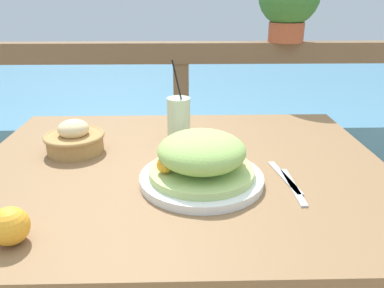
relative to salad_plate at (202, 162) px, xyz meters
name	(u,v)px	position (x,y,z in m)	size (l,w,h in m)	color
patio_table	(181,197)	(-0.05, 0.10, -0.15)	(1.11, 0.88, 0.75)	olive
railing_fence	(181,95)	(-0.05, 0.89, -0.07)	(2.80, 0.08, 0.98)	brown
sea_backdrop	(182,86)	(-0.05, 3.39, -0.61)	(12.00, 4.00, 0.39)	teal
salad_plate	(202,162)	(0.00, 0.00, 0.00)	(0.30, 0.30, 0.13)	white
drink_glass	(179,118)	(-0.06, 0.31, 0.01)	(0.07, 0.07, 0.25)	beige
bread_basket	(75,139)	(-0.36, 0.20, -0.02)	(0.17, 0.17, 0.10)	#AD7F47
fork	(284,177)	(0.21, 0.01, -0.05)	(0.04, 0.18, 0.00)	silver
knife	(293,187)	(0.22, -0.03, -0.05)	(0.02, 0.18, 0.00)	silver
orange_near_basket	(10,226)	(-0.36, -0.23, -0.02)	(0.07, 0.07, 0.07)	#F9A328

